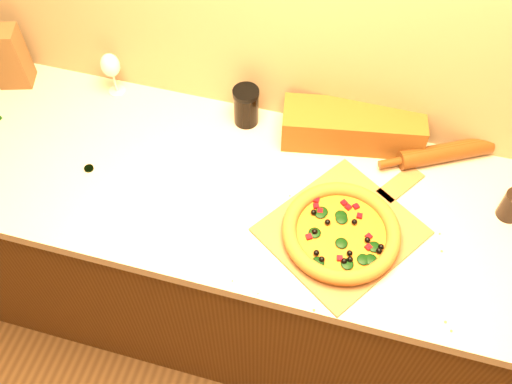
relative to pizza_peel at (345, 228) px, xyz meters
The scene contains 10 objects.
cabinet 0.51m from the pizza_peel, 160.83° to the left, with size 2.80×0.65×0.86m, color #4D2C10.
countertop 0.20m from the pizza_peel, 160.83° to the left, with size 2.84×0.68×0.04m, color #C1AE96.
pizza_peel is the anchor object (origin of this frame).
pizza 0.04m from the pizza_peel, 104.86° to the right, with size 0.33×0.33×0.05m.
bottle_cap 0.80m from the pizza_peel, behind, with size 0.03×0.03×0.01m, color black.
rolling_pin 0.42m from the pizza_peel, 53.54° to the left, with size 0.39×0.23×0.06m.
bread_bag 0.34m from the pizza_peel, 97.58° to the left, with size 0.43×0.14×0.12m, color brown.
wine_glass 0.92m from the pizza_peel, 158.24° to the left, with size 0.06×0.06×0.16m.
paper_bag 1.24m from the pizza_peel, 166.17° to the left, with size 0.11×0.09×0.22m, color brown.
dark_jar 0.51m from the pizza_peel, 139.86° to the left, with size 0.08×0.08×0.13m.
Camera 1 is at (0.17, 0.46, 2.28)m, focal length 40.00 mm.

